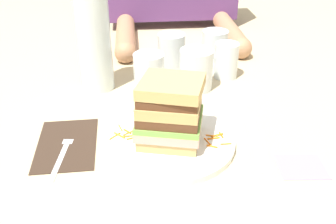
% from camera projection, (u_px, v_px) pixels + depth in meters
% --- Properties ---
extents(ground_plane, '(3.00, 3.00, 0.00)m').
position_uv_depth(ground_plane, '(175.00, 143.00, 0.76)').
color(ground_plane, '#C6B289').
extents(main_plate, '(0.26, 0.26, 0.01)m').
position_uv_depth(main_plate, '(169.00, 140.00, 0.76)').
color(main_plate, white).
rests_on(main_plate, ground_plane).
extents(sandwich, '(0.14, 0.14, 0.13)m').
position_uv_depth(sandwich, '(170.00, 110.00, 0.72)').
color(sandwich, tan).
rests_on(sandwich, main_plate).
extents(carrot_shred_0, '(0.02, 0.01, 0.00)m').
position_uv_depth(carrot_shred_0, '(132.00, 138.00, 0.75)').
color(carrot_shred_0, orange).
rests_on(carrot_shred_0, main_plate).
extents(carrot_shred_1, '(0.02, 0.02, 0.00)m').
position_uv_depth(carrot_shred_1, '(129.00, 133.00, 0.76)').
color(carrot_shred_1, orange).
rests_on(carrot_shred_1, main_plate).
extents(carrot_shred_2, '(0.01, 0.02, 0.00)m').
position_uv_depth(carrot_shred_2, '(120.00, 128.00, 0.78)').
color(carrot_shred_2, orange).
rests_on(carrot_shred_2, main_plate).
extents(carrot_shred_3, '(0.02, 0.02, 0.00)m').
position_uv_depth(carrot_shred_3, '(115.00, 136.00, 0.75)').
color(carrot_shred_3, orange).
rests_on(carrot_shred_3, main_plate).
extents(carrot_shred_4, '(0.02, 0.00, 0.00)m').
position_uv_depth(carrot_shred_4, '(128.00, 136.00, 0.75)').
color(carrot_shred_4, orange).
rests_on(carrot_shred_4, main_plate).
extents(carrot_shred_5, '(0.02, 0.02, 0.00)m').
position_uv_depth(carrot_shred_5, '(127.00, 131.00, 0.77)').
color(carrot_shred_5, orange).
rests_on(carrot_shred_5, main_plate).
extents(carrot_shred_6, '(0.02, 0.02, 0.00)m').
position_uv_depth(carrot_shred_6, '(119.00, 135.00, 0.76)').
color(carrot_shred_6, orange).
rests_on(carrot_shred_6, main_plate).
extents(carrot_shred_7, '(0.01, 0.02, 0.00)m').
position_uv_depth(carrot_shred_7, '(221.00, 136.00, 0.75)').
color(carrot_shred_7, orange).
rests_on(carrot_shred_7, main_plate).
extents(carrot_shred_8, '(0.01, 0.03, 0.00)m').
position_uv_depth(carrot_shred_8, '(208.00, 142.00, 0.74)').
color(carrot_shred_8, orange).
rests_on(carrot_shred_8, main_plate).
extents(carrot_shred_9, '(0.02, 0.01, 0.00)m').
position_uv_depth(carrot_shred_9, '(212.00, 136.00, 0.75)').
color(carrot_shred_9, orange).
rests_on(carrot_shred_9, main_plate).
extents(carrot_shred_10, '(0.02, 0.01, 0.00)m').
position_uv_depth(carrot_shred_10, '(214.00, 138.00, 0.75)').
color(carrot_shred_10, orange).
rests_on(carrot_shred_10, main_plate).
extents(carrot_shred_11, '(0.02, 0.00, 0.00)m').
position_uv_depth(carrot_shred_11, '(226.00, 144.00, 0.73)').
color(carrot_shred_11, orange).
rests_on(carrot_shred_11, main_plate).
extents(carrot_shred_12, '(0.02, 0.01, 0.00)m').
position_uv_depth(carrot_shred_12, '(212.00, 146.00, 0.72)').
color(carrot_shred_12, orange).
rests_on(carrot_shred_12, main_plate).
extents(carrot_shred_13, '(0.03, 0.01, 0.00)m').
position_uv_depth(carrot_shred_13, '(218.00, 136.00, 0.75)').
color(carrot_shred_13, orange).
rests_on(carrot_shred_13, main_plate).
extents(napkin_dark, '(0.12, 0.18, 0.00)m').
position_uv_depth(napkin_dark, '(67.00, 144.00, 0.75)').
color(napkin_dark, '#38281E').
rests_on(napkin_dark, ground_plane).
extents(fork, '(0.03, 0.17, 0.00)m').
position_uv_depth(fork, '(64.00, 149.00, 0.73)').
color(fork, silver).
rests_on(fork, napkin_dark).
extents(knife, '(0.04, 0.20, 0.00)m').
position_uv_depth(knife, '(256.00, 142.00, 0.76)').
color(knife, silver).
rests_on(knife, ground_plane).
extents(juice_glass, '(0.08, 0.08, 0.10)m').
position_uv_depth(juice_glass, '(196.00, 72.00, 0.94)').
color(juice_glass, white).
rests_on(juice_glass, ground_plane).
extents(water_bottle, '(0.08, 0.08, 0.32)m').
position_uv_depth(water_bottle, '(94.00, 31.00, 0.89)').
color(water_bottle, silver).
rests_on(water_bottle, ground_plane).
extents(empty_tumbler_0, '(0.08, 0.08, 0.09)m').
position_uv_depth(empty_tumbler_0, '(149.00, 70.00, 0.95)').
color(empty_tumbler_0, silver).
rests_on(empty_tumbler_0, ground_plane).
extents(empty_tumbler_1, '(0.07, 0.07, 0.10)m').
position_uv_depth(empty_tumbler_1, '(172.00, 52.00, 1.04)').
color(empty_tumbler_1, silver).
rests_on(empty_tumbler_1, ground_plane).
extents(empty_tumbler_2, '(0.06, 0.06, 0.09)m').
position_uv_depth(empty_tumbler_2, '(226.00, 60.00, 1.00)').
color(empty_tumbler_2, silver).
rests_on(empty_tumbler_2, ground_plane).
extents(empty_tumbler_3, '(0.07, 0.07, 0.09)m').
position_uv_depth(empty_tumbler_3, '(215.00, 47.00, 1.08)').
color(empty_tumbler_3, silver).
rests_on(empty_tumbler_3, ground_plane).
extents(napkin_pink, '(0.09, 0.08, 0.00)m').
position_uv_depth(napkin_pink, '(301.00, 166.00, 0.69)').
color(napkin_pink, pink).
rests_on(napkin_pink, ground_plane).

